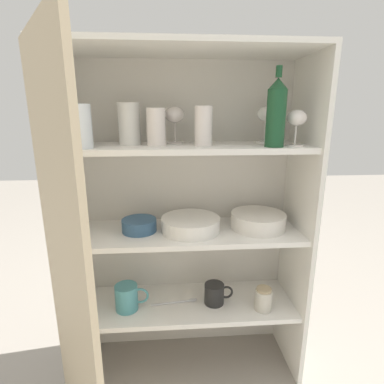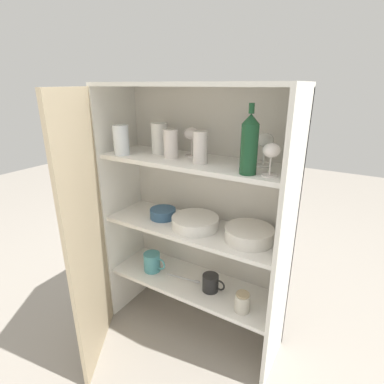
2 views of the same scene
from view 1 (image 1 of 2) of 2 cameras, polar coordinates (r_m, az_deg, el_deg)
cupboard_back_panel at (r=1.32m, az=-1.50°, el=-4.47°), size 0.92×0.02×1.27m
cupboard_side_left at (r=1.24m, az=-22.52°, el=-6.92°), size 0.02×0.32×1.27m
cupboard_side_right at (r=1.28m, az=19.48°, el=-5.94°), size 0.02×0.32×1.27m
cupboard_top_panel at (r=1.11m, az=-1.34°, el=25.64°), size 0.92×0.32×0.02m
shelf_board_lower at (r=1.34m, az=-1.07°, el=-20.53°), size 0.88×0.28×0.02m
shelf_board_middle at (r=1.19m, az=-1.14°, el=-7.79°), size 0.88×0.28×0.02m
shelf_board_upper at (r=1.10m, az=-1.23°, el=8.45°), size 0.88×0.28×0.02m
cupboard_door at (r=0.90m, az=-22.65°, el=-15.29°), size 0.25×0.40×1.27m
tumbler_glass_0 at (r=1.06m, az=2.21°, el=12.43°), size 0.06×0.06×0.14m
tumbler_glass_1 at (r=1.05m, az=-20.50°, el=11.60°), size 0.07×0.07×0.14m
tumbler_glass_2 at (r=1.13m, az=-11.89°, el=12.57°), size 0.08×0.08×0.15m
tumbler_glass_3 at (r=1.08m, az=-6.84°, el=12.19°), size 0.07×0.07×0.13m
wine_glass_0 at (r=1.11m, az=19.30°, el=12.72°), size 0.07×0.07×0.12m
wine_glass_1 at (r=1.15m, az=-3.32°, el=14.17°), size 0.07×0.07×0.14m
wine_glass_2 at (r=1.20m, az=13.94°, el=13.74°), size 0.07×0.07×0.14m
wine_bottle at (r=1.06m, az=15.74°, el=14.36°), size 0.06×0.06×0.26m
plate_stack_white at (r=1.17m, az=-0.27°, el=-6.12°), size 0.23×0.23×0.05m
mixing_bowl_large at (r=1.23m, az=12.47°, el=-5.20°), size 0.22×0.22×0.06m
serving_bowl_small at (r=1.18m, az=-10.02°, el=-6.12°), size 0.13×0.13×0.05m
coffee_mug_primary at (r=1.31m, az=4.36°, el=-18.73°), size 0.12×0.08×0.09m
coffee_mug_extra_1 at (r=1.30m, az=-12.24°, el=-19.02°), size 0.13×0.09×0.10m
storage_jar at (r=1.31m, az=13.43°, el=-19.19°), size 0.07×0.07×0.09m
serving_spoon at (r=1.33m, az=-2.62°, el=-20.17°), size 0.19×0.04×0.01m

